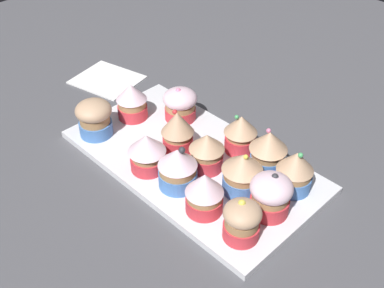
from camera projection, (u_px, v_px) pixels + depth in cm
name	position (u px, v px, depth cm)	size (l,w,h in cm)	color
ground_plane	(192.00, 170.00, 82.44)	(180.00, 180.00, 3.00)	#4C4C51
baking_tray	(192.00, 160.00, 81.13)	(44.05, 23.78, 1.20)	silver
cupcake_0	(295.00, 171.00, 72.69)	(5.80, 5.80, 7.51)	#477AC6
cupcake_1	(268.00, 150.00, 76.04)	(6.25, 6.25, 7.87)	#477AC6
cupcake_2	(241.00, 133.00, 80.22)	(5.73, 5.73, 7.28)	#D1333D
cupcake_3	(180.00, 104.00, 88.00)	(6.38, 6.38, 6.47)	#D1333D
cupcake_4	(271.00, 195.00, 68.84)	(6.37, 6.37, 7.11)	#D1333D
cupcake_5	(243.00, 171.00, 72.54)	(6.39, 6.39, 7.40)	#477AC6
cupcake_6	(207.00, 151.00, 76.78)	(5.84, 5.84, 6.75)	#D1333D
cupcake_7	(176.00, 131.00, 80.07)	(5.65, 5.65, 7.93)	#D1333D
cupcake_8	(132.00, 101.00, 88.04)	(5.75, 5.75, 7.07)	#D1333D
cupcake_9	(242.00, 220.00, 65.30)	(5.43, 5.43, 6.61)	#D1333D
cupcake_10	(204.00, 192.00, 69.05)	(5.77, 5.77, 7.10)	#D1333D
cupcake_11	(178.00, 168.00, 73.33)	(6.22, 6.22, 7.53)	#477AC6
cupcake_12	(147.00, 152.00, 76.42)	(6.25, 6.25, 6.82)	#D1333D
cupcake_13	(94.00, 117.00, 83.87)	(6.47, 6.47, 6.84)	#477AC6
napkin	(107.00, 79.00, 102.84)	(13.35, 11.44, 0.60)	white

